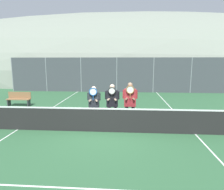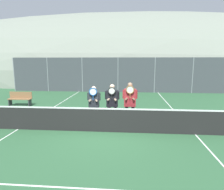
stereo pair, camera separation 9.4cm
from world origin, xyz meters
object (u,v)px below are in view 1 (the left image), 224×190
object	(u,v)px
player_leftmost	(94,103)
player_center_right	(130,101)
car_left_of_center	(118,78)
bench_courtside	(19,99)
car_center	(173,79)
player_center_left	(112,102)
car_far_left	(66,78)

from	to	relation	value
player_leftmost	player_center_right	distance (m)	1.51
car_left_of_center	bench_courtside	distance (m)	10.46
car_left_of_center	player_center_right	bearing A→B (deg)	-85.43
bench_courtside	car_center	bearing A→B (deg)	37.25
car_left_of_center	car_center	xyz separation A→B (m)	(5.32, -0.39, -0.03)
bench_courtside	player_center_left	bearing A→B (deg)	-30.00
car_far_left	car_center	bearing A→B (deg)	-0.90
player_leftmost	player_center_left	size ratio (longest dim) A/B	0.95
car_left_of_center	bench_courtside	size ratio (longest dim) A/B	3.12
player_leftmost	player_center_left	xyz separation A→B (m)	(0.77, -0.03, 0.05)
car_center	car_left_of_center	bearing A→B (deg)	175.76
player_leftmost	car_far_left	size ratio (longest dim) A/B	0.36
car_center	car_far_left	bearing A→B (deg)	179.10
car_left_of_center	bench_courtside	bearing A→B (deg)	-122.98
player_leftmost	car_far_left	distance (m)	12.86
car_far_left	car_center	distance (m)	10.65
player_center_right	car_left_of_center	bearing A→B (deg)	94.57
player_leftmost	car_center	distance (m)	13.14
player_center_left	bench_courtside	bearing A→B (deg)	150.00
car_left_of_center	car_center	size ratio (longest dim) A/B	0.95
player_leftmost	player_center_right	world-z (taller)	player_center_right
player_leftmost	car_left_of_center	distance (m)	12.17
player_leftmost	car_left_of_center	bearing A→B (deg)	87.56
bench_courtside	car_left_of_center	bearing A→B (deg)	57.02
player_center_left	car_far_left	xyz separation A→B (m)	(-5.57, 11.97, -0.12)
player_leftmost	player_center_right	bearing A→B (deg)	-4.23
car_left_of_center	car_far_left	bearing A→B (deg)	-177.55
player_center_right	bench_courtside	xyz separation A→B (m)	(-6.67, 3.51, -0.65)
player_center_right	car_far_left	world-z (taller)	player_center_right
player_center_right	car_center	world-z (taller)	player_center_right
player_leftmost	car_left_of_center	world-z (taller)	car_left_of_center
player_center_left	car_left_of_center	distance (m)	12.20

